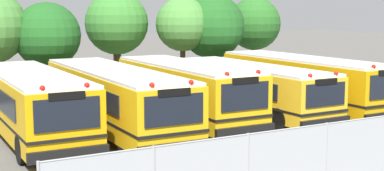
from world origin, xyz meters
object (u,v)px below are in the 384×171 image
school_bus_3 (250,87)px  tree_5 (213,26)px  tree_3 (115,22)px  school_bus_0 (31,102)px  tree_6 (253,22)px  school_bus_2 (185,90)px  tree_2 (47,34)px  school_bus_4 (303,81)px  tree_4 (181,24)px  school_bus_1 (114,97)px

school_bus_3 → tree_5: 8.69m
tree_3 → school_bus_0: bearing=-127.8°
tree_3 → tree_6: (9.96, 0.08, -0.11)m
school_bus_2 → school_bus_3: (3.42, -0.09, -0.11)m
tree_2 → tree_5: (10.00, -0.49, 0.29)m
school_bus_4 → tree_6: 10.73m
school_bus_2 → tree_5: 10.22m
school_bus_2 → tree_2: (-3.79, 8.21, 2.21)m
school_bus_2 → tree_2: size_ratio=1.81×
school_bus_4 → tree_6: bearing=-111.7°
school_bus_4 → tree_2: size_ratio=2.03×
tree_4 → tree_5: size_ratio=0.96×
school_bus_4 → school_bus_2: bearing=0.2°
school_bus_0 → school_bus_4: 13.31m
school_bus_1 → tree_4: (7.46, 7.95, 2.68)m
school_bus_3 → tree_6: bearing=-127.0°
school_bus_1 → school_bus_3: size_ratio=1.13×
tree_4 → tree_6: size_ratio=0.98×
school_bus_3 → school_bus_4: school_bus_4 is taller
school_bus_3 → school_bus_4: (3.27, 0.08, 0.10)m
tree_4 → tree_5: 2.14m
school_bus_3 → tree_3: 10.45m
school_bus_1 → tree_4: size_ratio=2.04×
tree_2 → tree_5: size_ratio=0.91×
tree_2 → school_bus_4: bearing=-38.1°
school_bus_2 → tree_6: size_ratio=1.68×
school_bus_0 → school_bus_3: (10.04, -0.33, -0.09)m
school_bus_0 → school_bus_2: school_bus_2 is taller
school_bus_2 → tree_4: 9.26m
school_bus_0 → tree_3: 12.12m
school_bus_1 → tree_5: size_ratio=1.96×
tree_3 → tree_2: bearing=-162.8°
school_bus_0 → tree_4: bearing=-143.3°
school_bus_1 → school_bus_4: size_ratio=1.06×
tree_2 → tree_6: size_ratio=0.93×
school_bus_1 → school_bus_3: bearing=-178.5°
school_bus_2 → school_bus_4: (6.68, -0.00, -0.01)m
tree_2 → tree_4: (7.87, -0.33, 0.45)m
school_bus_0 → school_bus_4: (13.31, -0.24, 0.01)m
tree_3 → school_bus_4: bearing=-57.6°
school_bus_2 → tree_6: 14.55m
school_bus_4 → school_bus_0: bearing=-0.8°
school_bus_3 → tree_5: tree_5 is taller
school_bus_3 → tree_3: size_ratio=1.70×
tree_3 → tree_4: tree_3 is taller
tree_6 → school_bus_1: bearing=-145.1°
school_bus_2 → tree_6: tree_6 is taller
school_bus_0 → tree_2: 8.75m
school_bus_0 → tree_5: 15.07m
school_bus_1 → tree_3: tree_3 is taller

